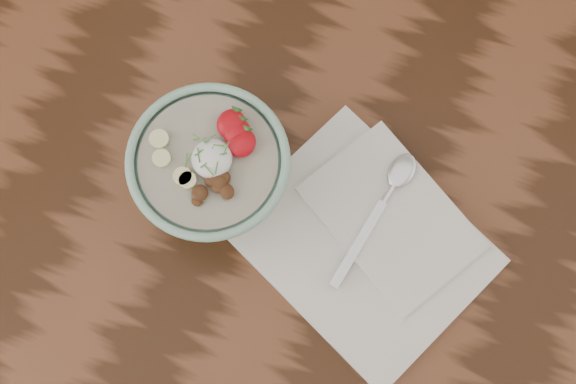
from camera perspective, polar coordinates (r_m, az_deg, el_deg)
name	(u,v)px	position (r cm, az deg, el deg)	size (l,w,h in cm)	color
table	(359,278)	(109.15, 5.06, -6.08)	(160.00, 90.00, 75.00)	black
breakfast_bowl	(211,170)	(95.99, -5.47, 1.59)	(19.06, 19.06, 12.47)	#86B49E
napkin	(368,239)	(99.91, 5.74, -3.33)	(35.36, 32.64, 1.75)	silver
spoon	(391,189)	(100.17, 7.34, 0.23)	(5.55, 19.50, 1.02)	silver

